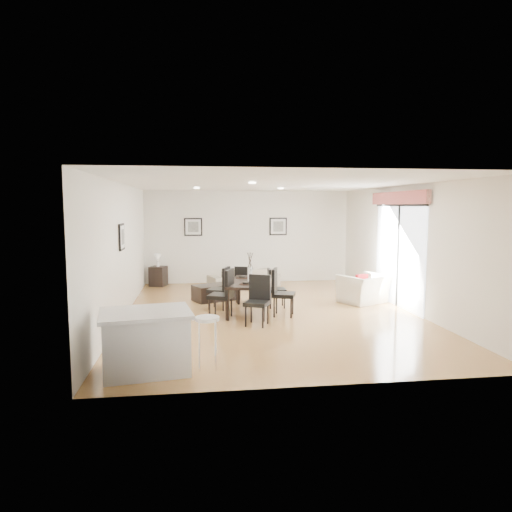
{
  "coord_description": "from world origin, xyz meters",
  "views": [
    {
      "loc": [
        -1.55,
        -9.35,
        2.24
      ],
      "look_at": [
        -0.24,
        0.4,
        1.17
      ],
      "focal_mm": 32.0,
      "sensor_mm": 36.0,
      "label": 1
    }
  ],
  "objects": [
    {
      "name": "framed_print_left_wall",
      "position": [
        -2.97,
        -0.2,
        1.65
      ],
      "size": [
        0.04,
        0.52,
        0.52
      ],
      "rotation": [
        0.0,
        0.0,
        1.57
      ],
      "color": "black",
      "rests_on": "wall_left"
    },
    {
      "name": "courtyard_plant_b",
      "position": [
        5.55,
        1.6,
        0.3
      ],
      "size": [
        0.43,
        0.43,
        0.6
      ],
      "primitive_type": "imported",
      "rotation": [
        0.0,
        0.0,
        0.34
      ],
      "color": "#315123",
      "rests_on": "ground"
    },
    {
      "name": "side_table",
      "position": [
        -2.6,
        3.66,
        0.28
      ],
      "size": [
        0.53,
        0.53,
        0.56
      ],
      "primitive_type": "cube",
      "rotation": [
        0.0,
        0.0,
        -0.32
      ],
      "color": "black",
      "rests_on": "ground"
    },
    {
      "name": "bar_stool",
      "position": [
        -1.4,
        -3.19,
        0.63
      ],
      "size": [
        0.33,
        0.33,
        0.73
      ],
      "color": "white",
      "rests_on": "ground"
    },
    {
      "name": "armchair",
      "position": [
        2.34,
        0.7,
        0.33
      ],
      "size": [
        1.3,
        1.24,
        0.66
      ],
      "primitive_type": "imported",
      "rotation": [
        0.0,
        0.0,
        3.6
      ],
      "color": "beige",
      "rests_on": "ground"
    },
    {
      "name": "wall_left",
      "position": [
        -3.0,
        0.0,
        1.35
      ],
      "size": [
        0.04,
        8.0,
        2.7
      ],
      "primitive_type": "cube",
      "color": "white",
      "rests_on": "ground"
    },
    {
      "name": "sofa",
      "position": [
        -0.24,
        2.95,
        0.28
      ],
      "size": [
        2.04,
        1.28,
        0.56
      ],
      "primitive_type": "imported",
      "rotation": [
        0.0,
        0.0,
        3.45
      ],
      "color": "gray",
      "rests_on": "ground"
    },
    {
      "name": "dining_chair_wnear",
      "position": [
        -0.98,
        -0.34,
        0.55
      ],
      "size": [
        0.58,
        0.58,
        0.99
      ],
      "rotation": [
        0.0,
        0.0,
        -1.95
      ],
      "color": "black",
      "rests_on": "ground"
    },
    {
      "name": "ground",
      "position": [
        0.0,
        0.0,
        0.0
      ],
      "size": [
        8.0,
        8.0,
        0.0
      ],
      "primitive_type": "plane",
      "color": "tan",
      "rests_on": "ground"
    },
    {
      "name": "coffee_table",
      "position": [
        -1.12,
        1.43,
        0.19
      ],
      "size": [
        1.1,
        0.91,
        0.38
      ],
      "primitive_type": "cube",
      "rotation": [
        0.0,
        0.0,
        0.43
      ],
      "color": "black",
      "rests_on": "ground"
    },
    {
      "name": "wall_front",
      "position": [
        0.0,
        -4.0,
        1.35
      ],
      "size": [
        6.0,
        0.04,
        2.7
      ],
      "primitive_type": "cube",
      "color": "white",
      "rests_on": "ground"
    },
    {
      "name": "dining_chair_efar",
      "position": [
        0.16,
        0.5,
        0.48
      ],
      "size": [
        0.41,
        0.41,
        0.87
      ],
      "rotation": [
        0.0,
        0.0,
        1.52
      ],
      "color": "black",
      "rests_on": "ground"
    },
    {
      "name": "dining_chair_wfar",
      "position": [
        -0.99,
        0.47,
        0.52
      ],
      "size": [
        0.54,
        0.54,
        0.93
      ],
      "rotation": [
        0.0,
        0.0,
        -1.97
      ],
      "color": "black",
      "rests_on": "ground"
    },
    {
      "name": "dining_chair_foot",
      "position": [
        -0.44,
        1.1,
        0.48
      ],
      "size": [
        0.49,
        0.49,
        0.86
      ],
      "rotation": [
        0.0,
        0.0,
        2.8
      ],
      "color": "black",
      "rests_on": "ground"
    },
    {
      "name": "dining_chair_head",
      "position": [
        -0.38,
        -0.91,
        0.53
      ],
      "size": [
        0.56,
        0.56,
        0.95
      ],
      "rotation": [
        0.0,
        0.0,
        -0.44
      ],
      "color": "black",
      "rests_on": "ground"
    },
    {
      "name": "ceiling",
      "position": [
        0.0,
        0.0,
        2.7
      ],
      "size": [
        6.0,
        8.0,
        0.02
      ],
      "primitive_type": "cube",
      "color": "white",
      "rests_on": "wall_back"
    },
    {
      "name": "dining_chair_enear",
      "position": [
        0.16,
        -0.28,
        0.55
      ],
      "size": [
        0.55,
        0.55,
        0.98
      ],
      "rotation": [
        0.0,
        0.0,
        1.26
      ],
      "color": "black",
      "rests_on": "ground"
    },
    {
      "name": "wall_right",
      "position": [
        3.0,
        0.0,
        1.35
      ],
      "size": [
        0.04,
        8.0,
        2.7
      ],
      "primitive_type": "cube",
      "color": "white",
      "rests_on": "ground"
    },
    {
      "name": "table_lamp",
      "position": [
        -2.6,
        3.66,
        0.79
      ],
      "size": [
        0.19,
        0.19,
        0.35
      ],
      "color": "white",
      "rests_on": "side_table"
    },
    {
      "name": "wall_back",
      "position": [
        0.0,
        4.0,
        1.35
      ],
      "size": [
        6.0,
        0.04,
        2.7
      ],
      "primitive_type": "cube",
      "color": "white",
      "rests_on": "ground"
    },
    {
      "name": "dining_table",
      "position": [
        -0.41,
        0.09,
        0.61
      ],
      "size": [
        1.17,
        1.76,
        0.67
      ],
      "rotation": [
        0.0,
        0.0,
        -0.24
      ],
      "color": "black",
      "rests_on": "ground"
    },
    {
      "name": "cushion",
      "position": [
        2.25,
        0.6,
        0.53
      ],
      "size": [
        0.32,
        0.22,
        0.31
      ],
      "primitive_type": "cube",
      "rotation": [
        0.0,
        0.0,
        3.56
      ],
      "color": "maroon",
      "rests_on": "armchair"
    },
    {
      "name": "sliding_door",
      "position": [
        2.96,
        0.3,
        1.66
      ],
      "size": [
        0.12,
        2.7,
        2.57
      ],
      "color": "white",
      "rests_on": "wall_right"
    },
    {
      "name": "framed_print_back_left",
      "position": [
        -1.6,
        3.97,
        1.65
      ],
      "size": [
        0.52,
        0.04,
        0.52
      ],
      "color": "black",
      "rests_on": "wall_back"
    },
    {
      "name": "framed_print_back_right",
      "position": [
        0.9,
        3.97,
        1.65
      ],
      "size": [
        0.52,
        0.04,
        0.52
      ],
      "color": "black",
      "rests_on": "wall_back"
    },
    {
      "name": "vase",
      "position": [
        -0.41,
        0.09,
        0.95
      ],
      "size": [
        0.66,
        1.08,
        0.61
      ],
      "color": "white",
      "rests_on": "dining_table"
    },
    {
      "name": "courtyard",
      "position": [
        6.16,
        0.87,
        0.92
      ],
      "size": [
        6.0,
        6.0,
        2.0
      ],
      "color": "gray",
      "rests_on": "ground"
    },
    {
      "name": "kitchen_island",
      "position": [
        -2.23,
        -3.19,
        0.42
      ],
      "size": [
        1.33,
        1.1,
        0.84
      ],
      "rotation": [
        0.0,
        0.0,
        0.16
      ],
      "color": "white",
      "rests_on": "ground"
    }
  ]
}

